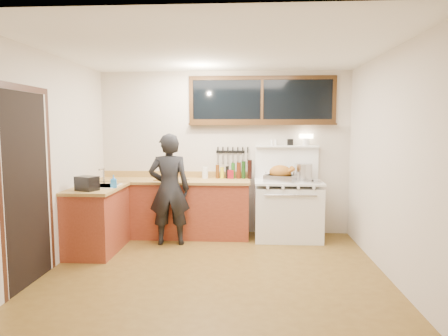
# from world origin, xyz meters

# --- Properties ---
(ground_plane) EXTENTS (4.00, 3.50, 0.02)m
(ground_plane) POSITION_xyz_m (0.00, 0.00, -0.01)
(ground_plane) COLOR brown
(room_shell) EXTENTS (4.10, 3.60, 2.65)m
(room_shell) POSITION_xyz_m (0.00, 0.00, 1.65)
(room_shell) COLOR beige
(room_shell) RESTS_ON ground
(counter_back) EXTENTS (2.44, 0.64, 1.00)m
(counter_back) POSITION_xyz_m (-0.80, 1.45, 0.45)
(counter_back) COLOR maroon
(counter_back) RESTS_ON ground
(counter_left) EXTENTS (0.64, 1.09, 0.90)m
(counter_left) POSITION_xyz_m (-1.70, 0.62, 0.45)
(counter_left) COLOR maroon
(counter_left) RESTS_ON ground
(sink_unit) EXTENTS (0.50, 0.45, 0.37)m
(sink_unit) POSITION_xyz_m (-1.68, 0.70, 0.85)
(sink_unit) COLOR white
(sink_unit) RESTS_ON counter_left
(vintage_stove) EXTENTS (1.02, 0.74, 1.61)m
(vintage_stove) POSITION_xyz_m (1.00, 1.41, 0.47)
(vintage_stove) COLOR white
(vintage_stove) RESTS_ON ground
(back_window) EXTENTS (2.32, 0.13, 0.77)m
(back_window) POSITION_xyz_m (0.60, 1.72, 2.06)
(back_window) COLOR black
(back_window) RESTS_ON room_shell
(left_doorway) EXTENTS (0.02, 1.04, 2.17)m
(left_doorway) POSITION_xyz_m (-1.99, -0.55, 1.09)
(left_doorway) COLOR black
(left_doorway) RESTS_ON ground
(knife_strip) EXTENTS (0.52, 0.03, 0.28)m
(knife_strip) POSITION_xyz_m (0.12, 1.73, 1.31)
(knife_strip) COLOR black
(knife_strip) RESTS_ON room_shell
(man) EXTENTS (0.64, 0.46, 1.63)m
(man) POSITION_xyz_m (-0.76, 1.01, 0.82)
(man) COLOR black
(man) RESTS_ON ground
(soap_bottle) EXTENTS (0.10, 0.10, 0.18)m
(soap_bottle) POSITION_xyz_m (-1.43, 0.57, 0.99)
(soap_bottle) COLOR #2B82D8
(soap_bottle) RESTS_ON counter_left
(toaster) EXTENTS (0.32, 0.28, 0.19)m
(toaster) POSITION_xyz_m (-1.70, 0.32, 0.99)
(toaster) COLOR black
(toaster) RESTS_ON counter_left
(cutting_board) EXTENTS (0.53, 0.48, 0.14)m
(cutting_board) POSITION_xyz_m (-0.80, 1.35, 0.95)
(cutting_board) COLOR #A58041
(cutting_board) RESTS_ON counter_back
(roast_turkey) EXTENTS (0.52, 0.46, 0.25)m
(roast_turkey) POSITION_xyz_m (0.88, 1.33, 1.00)
(roast_turkey) COLOR silver
(roast_turkey) RESTS_ON vintage_stove
(stockpot) EXTENTS (0.30, 0.30, 0.26)m
(stockpot) POSITION_xyz_m (1.24, 1.52, 1.03)
(stockpot) COLOR silver
(stockpot) RESTS_ON vintage_stove
(saucepan) EXTENTS (0.20, 0.31, 0.14)m
(saucepan) POSITION_xyz_m (1.15, 1.50, 0.97)
(saucepan) COLOR silver
(saucepan) RESTS_ON vintage_stove
(pot_lid) EXTENTS (0.30, 0.30, 0.04)m
(pot_lid) POSITION_xyz_m (1.34, 1.25, 0.91)
(pot_lid) COLOR silver
(pot_lid) RESTS_ON vintage_stove
(coffee_tin) EXTENTS (0.10, 0.08, 0.14)m
(coffee_tin) POSITION_xyz_m (0.11, 1.63, 0.97)
(coffee_tin) COLOR maroon
(coffee_tin) RESTS_ON counter_back
(pitcher) EXTENTS (0.12, 0.12, 0.18)m
(pitcher) POSITION_xyz_m (-0.30, 1.61, 0.99)
(pitcher) COLOR white
(pitcher) RESTS_ON counter_back
(bottle_cluster) EXTENTS (0.58, 0.07, 0.30)m
(bottle_cluster) POSITION_xyz_m (0.20, 1.63, 1.03)
(bottle_cluster) COLOR black
(bottle_cluster) RESTS_ON counter_back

